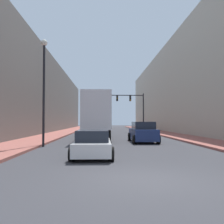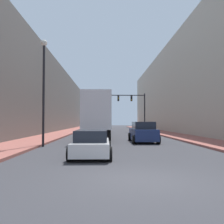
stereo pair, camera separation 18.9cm
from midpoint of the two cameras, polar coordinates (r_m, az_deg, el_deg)
The scene contains 10 objects.
ground_plane at distance 7.71m, azimuth 7.47°, elevation -15.27°, with size 200.00×200.00×0.00m, color #38383D.
sidewalk_right at distance 38.38m, azimuth 11.12°, elevation -4.58°, with size 3.41×80.00×0.15m.
sidewalk_left at distance 37.94m, azimuth -10.73°, elevation -4.61°, with size 3.41×80.00×0.15m.
building_right at distance 40.00m, azimuth 17.67°, elevation 5.77°, with size 6.00×80.00×14.34m.
building_left at distance 39.14m, azimuth -17.50°, elevation 3.94°, with size 6.00×80.00×11.62m.
semi_truck at distance 25.11m, azimuth -2.98°, elevation -0.75°, with size 2.40×12.61×4.19m.
sedan_car at distance 12.58m, azimuth -4.27°, elevation -7.24°, with size 1.98×4.40×1.31m.
suv_car at distance 21.18m, azimuth 7.34°, elevation -4.65°, with size 2.11×4.79×1.71m.
traffic_signal_gantry at distance 40.94m, azimuth 5.44°, elevation 1.56°, with size 6.55×0.35×6.29m.
street_lamp at distance 18.03m, azimuth -15.06°, elevation 7.39°, with size 0.44×0.44×7.43m.
Camera 2 is at (-1.07, -7.42, 1.76)m, focal length 40.00 mm.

